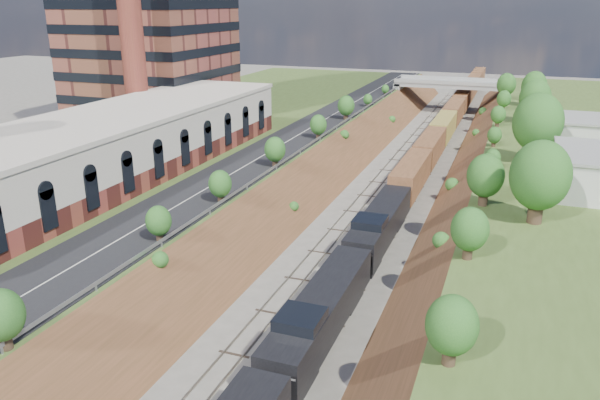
{
  "coord_description": "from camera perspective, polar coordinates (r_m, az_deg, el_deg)",
  "views": [
    {
      "loc": [
        14.37,
        -13.45,
        24.0
      ],
      "look_at": [
        -3.96,
        35.82,
        6.0
      ],
      "focal_mm": 35.0,
      "sensor_mm": 36.0,
      "label": 1
    }
  ],
  "objects": [
    {
      "name": "commercial_building",
      "position": [
        68.42,
        -18.62,
        4.82
      ],
      "size": [
        14.3,
        62.3,
        7.0
      ],
      "color": "maroon",
      "rests_on": "platform_left"
    },
    {
      "name": "tree_right_large",
      "position": [
        55.47,
        22.38,
        2.17
      ],
      "size": [
        5.25,
        5.25,
        7.61
      ],
      "color": "#473323",
      "rests_on": "platform_right"
    },
    {
      "name": "white_building_far",
      "position": [
        89.54,
        25.67,
        5.96
      ],
      "size": [
        8.0,
        10.0,
        3.6
      ],
      "primitive_type": "cube",
      "color": "silver",
      "rests_on": "platform_right"
    },
    {
      "name": "freight_train",
      "position": [
        106.61,
        13.75,
        6.78
      ],
      "size": [
        2.99,
        184.67,
        4.55
      ],
      "color": "black",
      "rests_on": "ground"
    },
    {
      "name": "rail_right_track",
      "position": [
        78.13,
        10.76,
        0.74
      ],
      "size": [
        1.58,
        180.0,
        0.18
      ],
      "primitive_type": "cube",
      "color": "gray",
      "rests_on": "ground"
    },
    {
      "name": "overpass",
      "position": [
        137.54,
        14.45,
        10.34
      ],
      "size": [
        24.5,
        8.3,
        7.4
      ],
      "color": "gray",
      "rests_on": "ground"
    },
    {
      "name": "embankment_right",
      "position": [
        77.34,
        16.88,
        -0.02
      ],
      "size": [
        10.0,
        180.0,
        10.0
      ],
      "primitive_type": "cube",
      "rotation": [
        0.0,
        0.79,
        0.0
      ],
      "color": "brown",
      "rests_on": "ground"
    },
    {
      "name": "road",
      "position": [
        81.52,
        -1.68,
        5.45
      ],
      "size": [
        8.0,
        180.0,
        0.1
      ],
      "primitive_type": "cube",
      "color": "black",
      "rests_on": "platform_left"
    },
    {
      "name": "tree_left_crest",
      "position": [
        45.73,
        -16.37,
        -3.68
      ],
      "size": [
        2.45,
        2.45,
        3.55
      ],
      "color": "#473323",
      "rests_on": "platform_left"
    },
    {
      "name": "embankment_left",
      "position": [
        81.32,
        1.29,
        1.73
      ],
      "size": [
        10.0,
        180.0,
        10.0
      ],
      "primitive_type": "cube",
      "rotation": [
        0.0,
        0.79,
        0.0
      ],
      "color": "brown",
      "rests_on": "ground"
    },
    {
      "name": "rail_left_track",
      "position": [
        79.08,
        7.05,
        1.16
      ],
      "size": [
        1.58,
        180.0,
        0.18
      ],
      "primitive_type": "cube",
      "color": "gray",
      "rests_on": "ground"
    },
    {
      "name": "platform_left",
      "position": [
        90.0,
        -12.09,
        4.66
      ],
      "size": [
        44.0,
        180.0,
        5.0
      ],
      "primitive_type": "cube",
      "color": "#445B25",
      "rests_on": "ground"
    },
    {
      "name": "guardrail",
      "position": [
        79.81,
        1.0,
        5.53
      ],
      "size": [
        0.1,
        171.0,
        0.7
      ],
      "color": "#99999E",
      "rests_on": "platform_left"
    }
  ]
}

